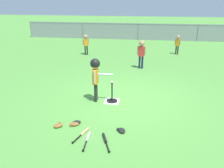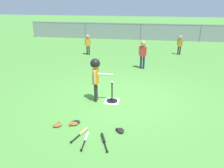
{
  "view_description": "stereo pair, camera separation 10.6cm",
  "coord_description": "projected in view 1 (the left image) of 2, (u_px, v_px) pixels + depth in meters",
  "views": [
    {
      "loc": [
        0.49,
        -6.24,
        2.92
      ],
      "look_at": [
        -0.38,
        -0.19,
        0.55
      ],
      "focal_mm": 36.5,
      "sensor_mm": 36.0,
      "label": 1
    },
    {
      "loc": [
        0.6,
        -6.22,
        2.92
      ],
      "look_at": [
        -0.38,
        -0.19,
        0.55
      ],
      "focal_mm": 36.5,
      "sensor_mm": 36.0,
      "label": 2
    }
  ],
  "objects": [
    {
      "name": "spare_bat_black",
      "position": [
        105.0,
        140.0,
        4.9
      ],
      "size": [
        0.29,
        0.63,
        0.06
      ],
      "color": "black",
      "rests_on": "ground_plane"
    },
    {
      "name": "glove_near_bats",
      "position": [
        74.0,
        124.0,
        5.49
      ],
      "size": [
        0.24,
        0.2,
        0.07
      ],
      "color": "brown",
      "rests_on": "ground_plane"
    },
    {
      "name": "glove_by_plate",
      "position": [
        122.0,
        130.0,
        5.23
      ],
      "size": [
        0.24,
        0.27,
        0.07
      ],
      "color": "black",
      "rests_on": "ground_plane"
    },
    {
      "name": "fielder_deep_right",
      "position": [
        86.0,
        42.0,
        11.83
      ],
      "size": [
        0.3,
        0.21,
        1.06
      ],
      "color": "#262626",
      "rests_on": "ground_plane"
    },
    {
      "name": "outfield_fence",
      "position": [
        138.0,
        31.0,
        15.92
      ],
      "size": [
        16.06,
        0.06,
        1.15
      ],
      "color": "slate",
      "rests_on": "ground_plane"
    },
    {
      "name": "glove_outfield_drop",
      "position": [
        58.0,
        125.0,
        5.43
      ],
      "size": [
        0.27,
        0.27,
        0.07
      ],
      "color": "brown",
      "rests_on": "ground_plane"
    },
    {
      "name": "spare_bat_silver",
      "position": [
        87.0,
        139.0,
        4.93
      ],
      "size": [
        0.08,
        0.65,
        0.06
      ],
      "color": "silver",
      "rests_on": "ground_plane"
    },
    {
      "name": "baseball_on_tee",
      "position": [
        112.0,
        82.0,
        6.53
      ],
      "size": [
        0.07,
        0.07,
        0.07
      ],
      "primitive_type": "sphere",
      "color": "white",
      "rests_on": "batting_tee"
    },
    {
      "name": "home_plate",
      "position": [
        112.0,
        101.0,
        6.75
      ],
      "size": [
        0.44,
        0.44,
        0.01
      ],
      "primitive_type": "cube",
      "color": "white",
      "rests_on": "ground_plane"
    },
    {
      "name": "spare_bat_wood",
      "position": [
        83.0,
        133.0,
        5.13
      ],
      "size": [
        0.25,
        0.62,
        0.06
      ],
      "color": "#DBB266",
      "rests_on": "ground_plane"
    },
    {
      "name": "fielder_deep_center",
      "position": [
        141.0,
        51.0,
        9.53
      ],
      "size": [
        0.35,
        0.24,
        1.21
      ],
      "color": "#191E4C",
      "rests_on": "ground_plane"
    },
    {
      "name": "glove_tossed_aside",
      "position": [
        76.0,
        122.0,
        5.55
      ],
      "size": [
        0.27,
        0.24,
        0.07
      ],
      "color": "black",
      "rests_on": "ground_plane"
    },
    {
      "name": "fielder_near_left",
      "position": [
        178.0,
        42.0,
        11.93
      ],
      "size": [
        0.28,
        0.2,
        1.02
      ],
      "color": "#262626",
      "rests_on": "ground_plane"
    },
    {
      "name": "ground_plane",
      "position": [
        125.0,
        99.0,
        6.88
      ],
      "size": [
        60.0,
        60.0,
        0.0
      ],
      "primitive_type": "plane",
      "color": "#51933D"
    },
    {
      "name": "batter_child",
      "position": [
        96.0,
        71.0,
        6.45
      ],
      "size": [
        0.65,
        0.37,
        1.29
      ],
      "color": "#262626",
      "rests_on": "ground_plane"
    },
    {
      "name": "batting_tee",
      "position": [
        112.0,
        99.0,
        6.72
      ],
      "size": [
        0.32,
        0.32,
        0.58
      ],
      "color": "black",
      "rests_on": "ground_plane"
    }
  ]
}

